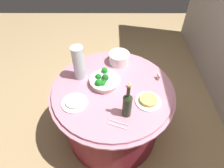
{
  "coord_description": "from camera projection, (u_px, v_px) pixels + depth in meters",
  "views": [
    {
      "loc": [
        1.21,
        0.0,
        2.04
      ],
      "look_at": [
        0.0,
        0.0,
        0.79
      ],
      "focal_mm": 31.23,
      "sensor_mm": 36.0,
      "label": 1
    }
  ],
  "objects": [
    {
      "name": "food_plate_rice",
      "position": [
        74.0,
        102.0,
        1.64
      ],
      "size": [
        0.22,
        0.22,
        0.03
      ],
      "color": "white",
      "rests_on": "buffet_table"
    },
    {
      "name": "label_placard_front",
      "position": [
        158.0,
        77.0,
        1.84
      ],
      "size": [
        0.05,
        0.02,
        0.05
      ],
      "color": "white",
      "rests_on": "buffet_table"
    },
    {
      "name": "label_placard_mid",
      "position": [
        129.0,
        85.0,
        1.76
      ],
      "size": [
        0.05,
        0.02,
        0.05
      ],
      "color": "white",
      "rests_on": "buffet_table"
    },
    {
      "name": "ground_plane",
      "position": [
        112.0,
        130.0,
        2.31
      ],
      "size": [
        6.0,
        6.0,
        0.0
      ],
      "primitive_type": "plane",
      "color": "tan"
    },
    {
      "name": "wine_bottle",
      "position": [
        127.0,
        104.0,
        1.49
      ],
      "size": [
        0.07,
        0.07,
        0.34
      ],
      "color": "#23331E",
      "rests_on": "buffet_table"
    },
    {
      "name": "decorative_fruit_vase",
      "position": [
        79.0,
        64.0,
        1.77
      ],
      "size": [
        0.11,
        0.11,
        0.34
      ],
      "color": "silver",
      "rests_on": "buffet_table"
    },
    {
      "name": "broccoli_bowl",
      "position": [
        104.0,
        81.0,
        1.78
      ],
      "size": [
        0.28,
        0.28,
        0.11
      ],
      "color": "white",
      "rests_on": "buffet_table"
    },
    {
      "name": "plate_stack",
      "position": [
        119.0,
        58.0,
        1.99
      ],
      "size": [
        0.21,
        0.21,
        0.11
      ],
      "color": "white",
      "rests_on": "buffet_table"
    },
    {
      "name": "serving_tongs",
      "position": [
        116.0,
        124.0,
        1.51
      ],
      "size": [
        0.1,
        0.17,
        0.01
      ],
      "color": "silver",
      "rests_on": "buffet_table"
    },
    {
      "name": "food_plate_noodles",
      "position": [
        148.0,
        101.0,
        1.65
      ],
      "size": [
        0.22,
        0.22,
        0.04
      ],
      "color": "white",
      "rests_on": "buffet_table"
    },
    {
      "name": "buffet_table",
      "position": [
        112.0,
        112.0,
        2.04
      ],
      "size": [
        1.16,
        1.16,
        0.74
      ],
      "color": "maroon",
      "rests_on": "ground_plane"
    }
  ]
}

